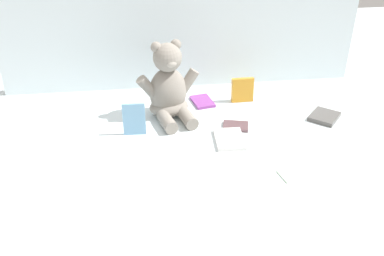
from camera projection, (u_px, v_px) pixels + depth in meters
The scene contains 10 objects.
ground_plane at pixel (195, 138), 1.53m from camera, with size 3.20×3.20×0.00m, color silver.
backdrop_drape at pixel (181, 18), 1.77m from camera, with size 1.52×0.03×0.60m, color white.
teddy_bear at pixel (169, 89), 1.62m from camera, with size 0.25×0.24×0.30m.
book_case_0 at pixel (229, 139), 1.51m from camera, with size 0.10×0.14×0.01m, color white.
book_case_1 at pixel (202, 101), 1.77m from camera, with size 0.08×0.11×0.01m, color purple.
book_case_2 at pixel (236, 126), 1.59m from camera, with size 0.07×0.09×0.01m, color brown.
book_case_3 at pixel (298, 173), 1.34m from camera, with size 0.07×0.11×0.01m, color white.
book_case_4 at pixel (134, 119), 1.52m from camera, with size 0.08×0.01×0.12m, color #78AFD6.
book_case_5 at pixel (324, 117), 1.65m from camera, with size 0.10×0.11×0.02m, color #565350.
book_case_6 at pixel (242, 90), 1.76m from camera, with size 0.09×0.02×0.10m, color orange.
Camera 1 is at (-0.17, -1.29, 0.81)m, focal length 40.07 mm.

